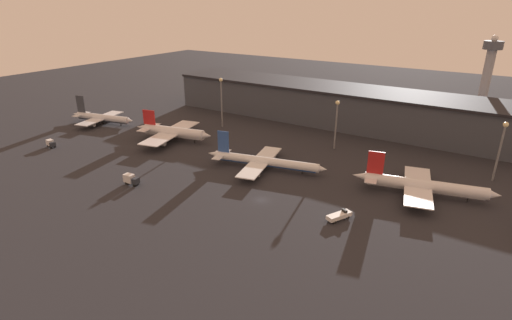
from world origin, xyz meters
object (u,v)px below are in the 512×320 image
(airplane_1, at_px, (173,132))
(service_vehicle_1, at_px, (51,143))
(airplane_3, at_px, (422,186))
(service_vehicle_2, at_px, (131,179))
(control_tower, at_px, (487,73))
(airplane_2, at_px, (264,161))
(service_vehicle_0, at_px, (339,216))
(airplane_0, at_px, (102,118))

(airplane_1, xyz_separation_m, service_vehicle_1, (-38.30, -35.37, -2.13))
(airplane_1, relative_size, airplane_3, 0.87)
(service_vehicle_2, xyz_separation_m, control_tower, (92.13, 151.38, 23.33))
(airplane_2, bearing_deg, airplane_3, -3.51)
(airplane_1, height_order, airplane_3, airplane_3)
(service_vehicle_0, xyz_separation_m, service_vehicle_1, (-128.48, -9.46, 0.43))
(service_vehicle_2, bearing_deg, airplane_2, 45.42)
(airplane_3, height_order, service_vehicle_1, airplane_3)
(control_tower, bearing_deg, airplane_3, -93.31)
(airplane_3, bearing_deg, service_vehicle_0, -132.36)
(airplane_2, bearing_deg, service_vehicle_2, -143.38)
(service_vehicle_2, bearing_deg, service_vehicle_1, 169.14)
(airplane_0, relative_size, service_vehicle_2, 6.43)
(airplane_2, distance_m, service_vehicle_2, 48.09)
(airplane_1, xyz_separation_m, service_vehicle_0, (90.18, -25.91, -2.56))
(service_vehicle_1, bearing_deg, control_tower, 52.05)
(control_tower, bearing_deg, airplane_2, -117.98)
(airplane_1, bearing_deg, airplane_3, -11.12)
(airplane_1, height_order, service_vehicle_0, airplane_1)
(service_vehicle_2, height_order, control_tower, control_tower)
(airplane_1, bearing_deg, control_tower, 31.06)
(airplane_1, height_order, service_vehicle_1, airplane_1)
(airplane_1, xyz_separation_m, airplane_2, (51.85, -5.68, -0.95))
(service_vehicle_1, height_order, service_vehicle_2, service_vehicle_2)
(service_vehicle_0, relative_size, service_vehicle_2, 1.41)
(airplane_2, height_order, service_vehicle_2, airplane_2)
(service_vehicle_1, bearing_deg, airplane_0, 115.97)
(airplane_3, bearing_deg, service_vehicle_1, -177.98)
(service_vehicle_0, distance_m, service_vehicle_1, 128.83)
(airplane_2, bearing_deg, airplane_1, 160.77)
(airplane_1, bearing_deg, service_vehicle_0, -29.01)
(airplane_1, relative_size, service_vehicle_2, 6.64)
(airplane_0, height_order, airplane_3, airplane_0)
(airplane_1, distance_m, service_vehicle_1, 52.18)
(airplane_3, height_order, service_vehicle_0, airplane_3)
(airplane_0, relative_size, airplane_3, 0.84)
(airplane_0, distance_m, service_vehicle_0, 141.92)
(airplane_0, bearing_deg, airplane_2, -15.97)
(service_vehicle_0, bearing_deg, service_vehicle_2, 129.14)
(service_vehicle_1, relative_size, service_vehicle_2, 0.84)
(airplane_3, bearing_deg, airplane_2, 176.49)
(service_vehicle_2, distance_m, control_tower, 178.74)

